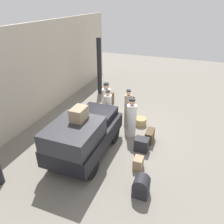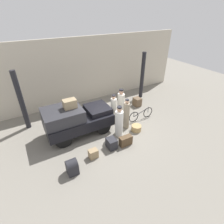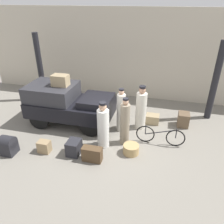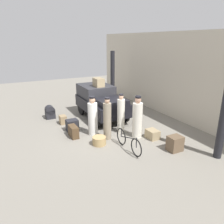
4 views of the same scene
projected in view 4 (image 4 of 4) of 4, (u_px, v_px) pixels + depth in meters
The scene contains 18 objects.
ground_plane at pixel (106, 130), 10.34m from camera, with size 30.00×30.00×0.00m, color gray.
station_building_facade at pixel (176, 77), 11.42m from camera, with size 16.00×0.15×4.50m.
canopy_pillar_left at pixel (113, 78), 14.37m from camera, with size 0.28×0.28×3.42m.
canopy_pillar_right at pixel (224, 113), 7.46m from camera, with size 0.28×0.28×3.42m.
truck at pixel (100, 101), 11.83m from camera, with size 3.55×1.76×1.69m.
bicycle at pixel (128, 141), 8.42m from camera, with size 1.79×0.04×0.73m.
wicker_basket at pixel (99, 141), 8.91m from camera, with size 0.56×0.56×0.34m.
porter_with_bicycle at pixel (137, 119), 9.43m from camera, with size 0.43×0.43×1.86m.
porter_standing_middle at pixel (93, 118), 9.67m from camera, with size 0.42×0.42×1.78m.
porter_lifting_near_truck at pixel (107, 120), 9.23m from camera, with size 0.34×0.34×1.84m.
conductor_in_dark_uniform at pixel (121, 115), 9.88m from camera, with size 0.34×0.34×1.82m.
suitcase_black_upright at pixel (73, 132), 9.58m from camera, with size 0.66×0.30×0.51m.
trunk_barrel_dark at pixel (50, 112), 11.85m from camera, with size 0.45×0.48×0.70m.
trunk_large_brown at pixel (72, 125), 10.26m from camera, with size 0.43×0.53×0.53m.
suitcase_tan_flat at pixel (175, 143), 8.39m from camera, with size 0.45×0.54×0.59m.
trunk_umber_medium at pixel (152, 134), 9.46m from camera, with size 0.57×0.43×0.39m.
trunk_wicker_pale at pixel (63, 120), 11.10m from camera, with size 0.42×0.32×0.43m.
trunk_on_truck_roof at pixel (99, 82), 11.69m from camera, with size 0.65×0.45×0.45m.
Camera 4 is at (8.57, -4.19, 4.10)m, focal length 35.00 mm.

